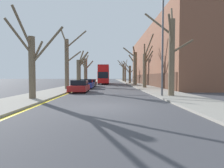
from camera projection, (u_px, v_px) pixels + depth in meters
name	position (u px, v px, depth m)	size (l,w,h in m)	color
ground_plane	(105.00, 107.00, 9.90)	(300.00, 300.00, 0.00)	#424247
sidewalk_left	(92.00, 82.00, 59.78)	(3.49, 120.00, 0.12)	gray
sidewalk_right	(126.00, 82.00, 59.93)	(3.49, 120.00, 0.12)	gray
building_facade_right	(167.00, 59.00, 37.60)	(10.08, 37.86, 11.19)	brown
kerb_line_stripe	(97.00, 82.00, 59.81)	(0.24, 120.00, 0.01)	yellow
street_tree_left_0	(32.00, 62.00, 12.67)	(3.51, 2.90, 6.18)	brown
street_tree_left_1	(68.00, 61.00, 23.08)	(3.55, 3.04, 8.14)	brown
street_tree_left_2	(80.00, 70.00, 32.88)	(2.31, 3.36, 6.91)	brown
street_tree_left_3	(86.00, 70.00, 42.24)	(3.39, 3.64, 7.26)	brown
street_tree_right_0	(171.00, 53.00, 14.79)	(3.66, 3.20, 8.08)	brown
street_tree_right_1	(145.00, 66.00, 26.08)	(2.03, 4.41, 7.66)	brown
street_tree_right_2	(135.00, 67.00, 35.87)	(2.82, 3.60, 7.95)	brown
street_tree_right_3	(130.00, 73.00, 45.77)	(3.53, 2.25, 6.09)	brown
street_tree_right_4	(125.00, 73.00, 56.06)	(2.30, 4.05, 7.48)	brown
street_tree_right_5	(123.00, 72.00, 66.15)	(3.00, 2.38, 8.03)	brown
double_decker_bus	(104.00, 74.00, 42.60)	(2.44, 11.16, 4.37)	red
parked_car_0	(80.00, 86.00, 19.58)	(1.89, 4.01, 1.35)	maroon
parked_car_1	(87.00, 84.00, 25.72)	(1.84, 3.96, 1.38)	navy
parked_car_2	(91.00, 83.00, 30.99)	(1.86, 4.43, 1.30)	#4C5156
lamp_post	(161.00, 42.00, 14.69)	(1.40, 0.20, 8.41)	#4C4F54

